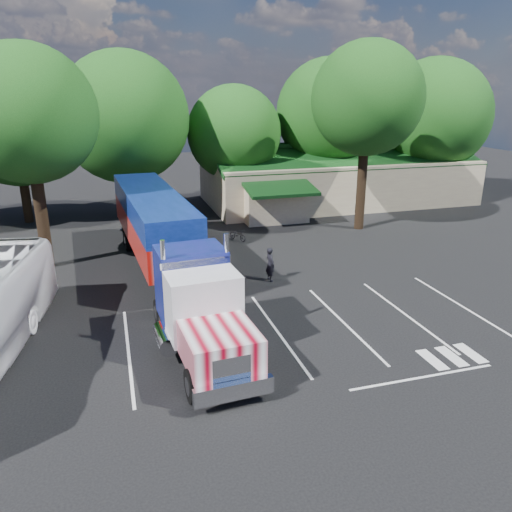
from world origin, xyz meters
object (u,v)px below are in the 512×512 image
object	(u,v)px
semi_truck	(162,236)
woman	(270,264)
bicycle	(238,235)
silver_sedan	(334,204)

from	to	relation	value
semi_truck	woman	world-z (taller)	semi_truck
semi_truck	woman	size ratio (longest dim) A/B	11.86
semi_truck	bicycle	xyz separation A→B (m)	(5.87, 6.67, -2.26)
semi_truck	bicycle	distance (m)	9.17
bicycle	silver_sedan	bearing A→B (deg)	1.92
semi_truck	bicycle	world-z (taller)	semi_truck
semi_truck	silver_sedan	xyz separation A→B (m)	(16.07, 12.67, -1.95)
bicycle	silver_sedan	xyz separation A→B (m)	(10.20, 6.00, 0.31)
silver_sedan	woman	bearing A→B (deg)	171.20
bicycle	semi_truck	bearing A→B (deg)	-159.89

